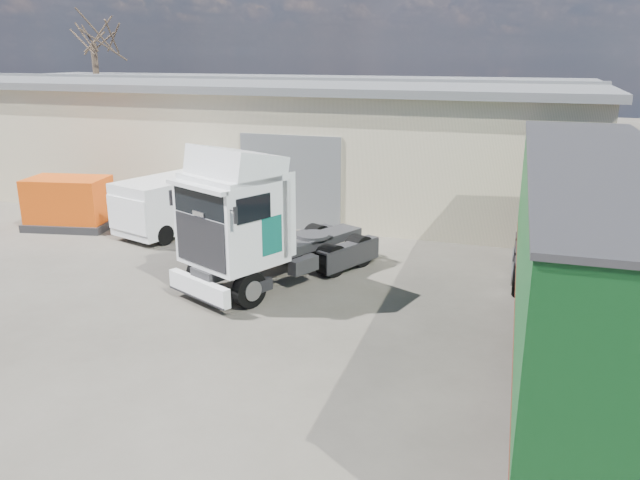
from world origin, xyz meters
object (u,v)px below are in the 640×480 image
(box_trailer, at_px, (592,241))
(panel_van, at_px, (178,203))
(orange_skip, at_px, (69,206))
(bare_tree, at_px, (91,27))
(tractor_unit, at_px, (255,228))

(box_trailer, bearing_deg, panel_van, 153.95)
(orange_skip, bearing_deg, panel_van, 1.47)
(bare_tree, relative_size, tractor_unit, 1.47)
(tractor_unit, height_order, box_trailer, box_trailer)
(box_trailer, height_order, orange_skip, box_trailer)
(panel_van, height_order, orange_skip, panel_van)
(tractor_unit, xyz_separation_m, orange_skip, (-9.43, 3.53, -0.91))
(tractor_unit, bearing_deg, bare_tree, 161.95)
(box_trailer, xyz_separation_m, panel_van, (-13.77, 6.40, -1.68))
(bare_tree, xyz_separation_m, panel_van, (12.10, -11.67, -6.84))
(box_trailer, bearing_deg, bare_tree, 143.95)
(box_trailer, xyz_separation_m, orange_skip, (-17.99, 5.46, -1.91))
(bare_tree, distance_m, panel_van, 18.14)
(bare_tree, distance_m, tractor_unit, 24.45)
(tractor_unit, distance_m, panel_van, 6.89)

